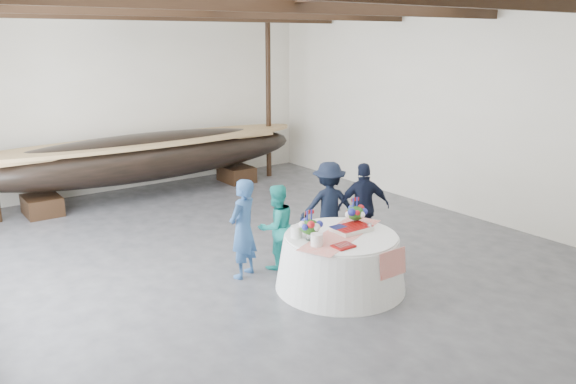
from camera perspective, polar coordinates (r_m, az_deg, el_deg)
floor at (r=10.25m, az=-2.67°, el=-6.44°), size 10.00×12.00×0.01m
wall_back at (r=14.98m, az=-15.71°, el=8.89°), size 10.00×0.02×4.50m
wall_right at (r=13.03m, az=16.05°, el=7.96°), size 0.02×12.00×4.50m
pavilion_structure at (r=10.22m, az=-5.66°, el=16.43°), size 9.80×11.76×4.50m
longboat_display at (r=14.14m, az=-14.12°, el=3.52°), size 8.39×1.68×1.57m
banquet_table at (r=8.88m, az=5.36°, el=-6.99°), size 2.05×2.05×0.87m
tabletop_items at (r=8.73m, az=4.76°, el=-3.29°), size 1.95×1.26×0.40m
guest_woman_blue at (r=9.13m, az=-4.60°, el=-3.73°), size 0.71×0.62×1.65m
guest_woman_teal at (r=9.49m, az=-1.21°, el=-3.55°), size 0.73×0.58×1.46m
guest_man_left at (r=10.35m, az=4.16°, el=-1.40°), size 1.23×1.03×1.65m
guest_man_right at (r=10.36m, az=7.69°, el=-1.50°), size 1.03×0.82×1.64m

